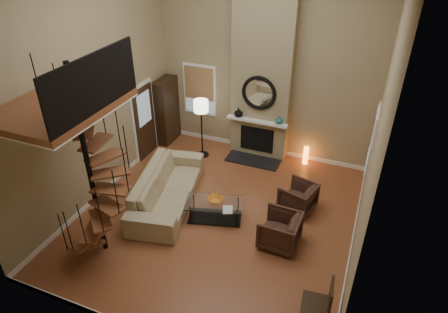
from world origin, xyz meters
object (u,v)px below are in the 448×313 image
at_px(armchair_near, 300,198).
at_px(side_chair, 322,303).
at_px(hutch, 166,111).
at_px(accent_lamp, 306,155).
at_px(sofa, 167,187).
at_px(coffee_table, 215,208).
at_px(armchair_far, 283,231).
at_px(floor_lamp, 201,111).

bearing_deg(armchair_near, side_chair, 33.99).
xyz_separation_m(hutch, armchair_near, (4.51, -1.85, -0.60)).
xyz_separation_m(accent_lamp, side_chair, (1.30, -4.94, 0.28)).
relative_size(hutch, sofa, 0.68).
bearing_deg(armchair_near, sofa, -59.57).
bearing_deg(accent_lamp, side_chair, -75.26).
bearing_deg(coffee_table, side_chair, -34.21).
bearing_deg(accent_lamp, coffee_table, -114.64).
distance_m(armchair_near, armchair_far, 1.25).
bearing_deg(sofa, armchair_near, -86.47).
height_order(floor_lamp, accent_lamp, floor_lamp).
xyz_separation_m(coffee_table, floor_lamp, (-1.41, 2.41, 1.13)).
bearing_deg(hutch, armchair_near, -22.29).
height_order(sofa, side_chair, side_chair).
height_order(armchair_far, accent_lamp, armchair_far).
bearing_deg(hutch, accent_lamp, 3.16).
bearing_deg(sofa, side_chair, -128.56).
relative_size(sofa, armchair_far, 3.60).
height_order(coffee_table, accent_lamp, accent_lamp).
bearing_deg(side_chair, hutch, 139.40).
xyz_separation_m(sofa, armchair_far, (2.96, -0.40, -0.04)).
relative_size(floor_lamp, accent_lamp, 3.26).
height_order(floor_lamp, side_chair, floor_lamp).
relative_size(hutch, accent_lamp, 3.79).
xyz_separation_m(armchair_near, coffee_table, (-1.73, -1.01, -0.07)).
bearing_deg(armchair_near, armchair_far, 11.23).
relative_size(coffee_table, floor_lamp, 0.84).
relative_size(armchair_near, accent_lamp, 1.42).
bearing_deg(floor_lamp, armchair_far, -40.77).
bearing_deg(accent_lamp, armchair_near, -81.48).
relative_size(sofa, coffee_table, 2.04).
bearing_deg(coffee_table, hutch, 134.13).
bearing_deg(sofa, coffee_table, -109.36).
height_order(hutch, coffee_table, hutch).
distance_m(armchair_far, floor_lamp, 4.18).
bearing_deg(armchair_far, hutch, -123.38).
relative_size(coffee_table, accent_lamp, 2.73).
relative_size(hutch, coffee_table, 1.39).
distance_m(sofa, accent_lamp, 4.01).
distance_m(hutch, accent_lamp, 4.26).
bearing_deg(side_chair, floor_lamp, 134.14).
height_order(accent_lamp, side_chair, side_chair).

